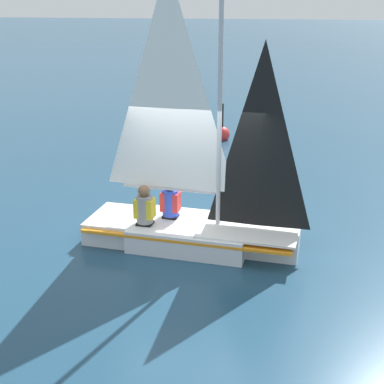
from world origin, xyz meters
The scene contains 5 objects.
ground_plane centered at (0.00, 0.00, 0.00)m, with size 260.00×260.00×0.00m, color navy.
sailboat_main centered at (0.00, 0.00, 0.69)m, with size 1.61×3.99×4.93m.
sailor_helm centered at (0.18, 0.45, 0.63)m, with size 0.31×0.35×1.16m.
sailor_crew centered at (-0.24, 0.82, 0.62)m, with size 0.31×0.35×1.16m.
buoy_marker centered at (7.92, 0.69, 0.19)m, with size 0.49×0.49×1.24m.
Camera 1 is at (-8.78, -1.88, 4.23)m, focal length 50.00 mm.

